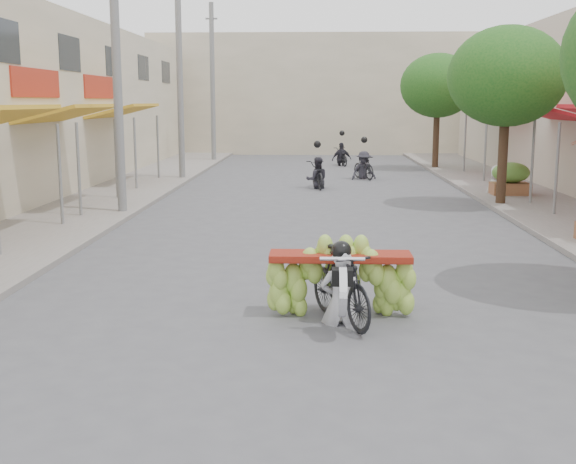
# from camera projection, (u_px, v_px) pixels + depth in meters

# --- Properties ---
(ground) EXTENTS (120.00, 120.00, 0.00)m
(ground) POSITION_uv_depth(u_px,v_px,m) (322.00, 388.00, 7.87)
(ground) COLOR #505054
(ground) RESTS_ON ground
(sidewalk_left) EXTENTS (4.00, 60.00, 0.12)m
(sidewalk_left) POSITION_uv_depth(u_px,v_px,m) (98.00, 198.00, 22.87)
(sidewalk_left) COLOR gray
(sidewalk_left) RESTS_ON ground
(sidewalk_right) EXTENTS (4.00, 60.00, 0.12)m
(sidewalk_right) POSITION_uv_depth(u_px,v_px,m) (544.00, 201.00, 22.34)
(sidewalk_right) COLOR gray
(sidewalk_right) RESTS_ON ground
(far_building) EXTENTS (20.00, 6.00, 7.00)m
(far_building) POSITION_uv_depth(u_px,v_px,m) (318.00, 95.00, 44.61)
(far_building) COLOR #C2B599
(far_building) RESTS_ON ground
(utility_pole_mid) EXTENTS (0.60, 0.24, 8.00)m
(utility_pole_mid) POSITION_uv_depth(u_px,v_px,m) (117.00, 65.00, 19.15)
(utility_pole_mid) COLOR slate
(utility_pole_mid) RESTS_ON ground
(utility_pole_far) EXTENTS (0.60, 0.24, 8.00)m
(utility_pole_far) POSITION_uv_depth(u_px,v_px,m) (180.00, 77.00, 28.00)
(utility_pole_far) COLOR slate
(utility_pole_far) RESTS_ON ground
(utility_pole_back) EXTENTS (0.60, 0.24, 8.00)m
(utility_pole_back) POSITION_uv_depth(u_px,v_px,m) (213.00, 83.00, 36.85)
(utility_pole_back) COLOR slate
(utility_pole_back) RESTS_ON ground
(street_tree_mid) EXTENTS (3.40, 3.40, 5.25)m
(street_tree_mid) POSITION_uv_depth(u_px,v_px,m) (507.00, 77.00, 20.75)
(street_tree_mid) COLOR #3A2719
(street_tree_mid) RESTS_ON ground
(street_tree_far) EXTENTS (3.40, 3.40, 5.25)m
(street_tree_far) POSITION_uv_depth(u_px,v_px,m) (438.00, 86.00, 32.55)
(street_tree_far) COLOR #3A2719
(street_tree_far) RESTS_ON ground
(produce_crate_far) EXTENTS (1.20, 0.88, 1.16)m
(produce_crate_far) POSITION_uv_depth(u_px,v_px,m) (511.00, 176.00, 23.24)
(produce_crate_far) COLOR brown
(produce_crate_far) RESTS_ON ground
(banana_motorbike) EXTENTS (2.20, 1.92, 1.98)m
(banana_motorbike) POSITION_uv_depth(u_px,v_px,m) (341.00, 274.00, 10.20)
(banana_motorbike) COLOR black
(banana_motorbike) RESTS_ON ground
(pedestrian) EXTENTS (1.01, 0.74, 1.83)m
(pedestrian) POSITION_uv_depth(u_px,v_px,m) (499.00, 165.00, 23.74)
(pedestrian) COLOR silver
(pedestrian) RESTS_ON ground
(bg_motorbike_a) EXTENTS (0.92, 1.78, 1.95)m
(bg_motorbike_a) POSITION_uv_depth(u_px,v_px,m) (317.00, 168.00, 25.88)
(bg_motorbike_a) COLOR black
(bg_motorbike_a) RESTS_ON ground
(bg_motorbike_b) EXTENTS (1.19, 1.70, 1.95)m
(bg_motorbike_b) POSITION_uv_depth(u_px,v_px,m) (364.00, 158.00, 28.90)
(bg_motorbike_b) COLOR black
(bg_motorbike_b) RESTS_ON ground
(bg_motorbike_c) EXTENTS (1.07, 1.63, 1.95)m
(bg_motorbike_c) POSITION_uv_depth(u_px,v_px,m) (342.00, 149.00, 35.05)
(bg_motorbike_c) COLOR black
(bg_motorbike_c) RESTS_ON ground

